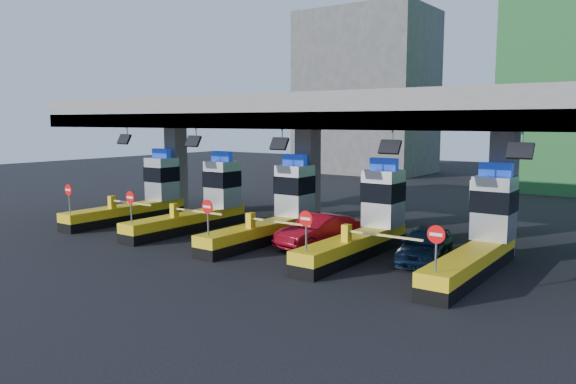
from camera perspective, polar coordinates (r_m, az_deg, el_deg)
The scene contains 10 objects.
ground at distance 27.75m, azimuth -1.46°, elevation -4.92°, with size 120.00×120.00×0.00m, color black.
toll_canopy at distance 29.47m, azimuth 1.90°, elevation 7.79°, with size 28.00×12.09×7.00m.
toll_lane_far_left at distance 34.57m, azimuth -14.52°, elevation -0.39°, with size 4.43×8.00×4.16m.
toll_lane_left at distance 30.93m, azimuth -8.56°, elevation -1.11°, with size 4.43×8.00×4.16m.
toll_lane_center at distance 27.71m, azimuth -1.12°, elevation -2.00°, with size 4.43×8.00×4.16m.
toll_lane_right at distance 25.08m, azimuth 8.09°, elevation -3.04°, with size 4.43×8.00×4.16m.
toll_lane_far_right at distance 23.24m, azimuth 19.10°, elevation -4.19°, with size 4.43×8.00×4.16m.
bg_building_concrete at distance 65.22m, azimuth 7.96°, elevation 9.93°, with size 14.00×10.00×18.00m, color #4C4C49.
van at distance 24.00m, azimuth 13.75°, elevation -5.22°, with size 1.77×4.39×1.50m, color black.
red_car at distance 26.23m, azimuth 3.15°, elevation -3.97°, with size 1.58×4.54×1.50m, color maroon.
Camera 1 is at (16.38, -21.63, 5.83)m, focal length 35.00 mm.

